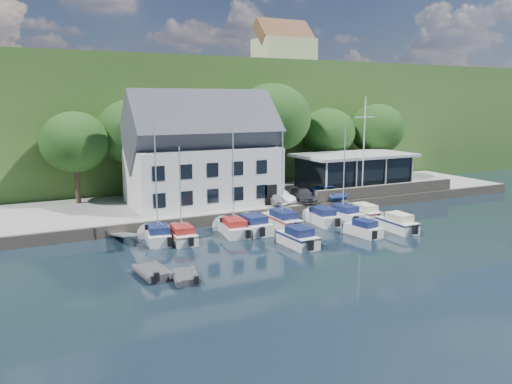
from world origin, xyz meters
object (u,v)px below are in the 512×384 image
Objects in this scene: flagpole at (364,147)px; car_silver at (276,199)px; boat_r1_2 at (233,185)px; boat_r2_3 at (363,227)px; dinghy_1 at (186,275)px; boat_r1_4 at (282,174)px; boat_r1_0 at (156,188)px; boat_r1_3 at (252,224)px; boat_r2_2 at (298,236)px; club_pavilion at (354,172)px; car_white at (280,196)px; dinghy_0 at (153,271)px; car_dgrey at (303,195)px; boat_r2_4 at (397,222)px; harbor_building at (202,159)px; boat_r1_5 at (322,215)px; boat_r1_1 at (180,190)px; car_blue at (329,192)px; boat_r1_7 at (363,211)px; boat_r1_6 at (344,172)px.

car_silver is at bearing 177.72° from flagpole.
flagpole is at bearing 8.57° from car_silver.
boat_r2_3 is (9.45, -5.10, -3.48)m from boat_r1_2.
boat_r1_4 is at bearing 48.06° from dinghy_1.
car_silver is at bearing 28.98° from boat_r1_0.
boat_r1_3 reaches higher than boat_r2_2.
club_pavilion reaches higher than car_white.
car_dgrey is at bearing 26.52° from dinghy_0.
dinghy_1 is (-10.09, -3.36, -0.45)m from boat_r2_2.
boat_r1_4 is (-2.75, -5.37, 3.11)m from car_white.
club_pavilion is at bearing 47.02° from boat_r2_3.
boat_r1_0 is 11.12m from boat_r1_4.
boat_r1_4 is 8.22m from boat_r2_3.
car_silver is at bearing 123.48° from boat_r2_4.
boat_r2_3 is at bearing -9.22° from boat_r1_0.
dinghy_1 is at bearing -176.51° from boat_r2_3.
boat_r2_3 is at bearing -57.84° from harbor_building.
boat_r1_5 is at bearing -89.20° from car_white.
car_silver reaches higher than boat_r1_3.
flagpole is 28.55m from dinghy_0.
boat_r1_0 is 1.55× the size of boat_r2_4.
flagpole reaches higher than boat_r2_4.
boat_r1_1 is 0.87× the size of boat_r1_4.
boat_r2_2 is at bearing -132.57° from boat_r1_5.
boat_r1_5 is at bearing -48.45° from harbor_building.
flagpole is 27.85m from dinghy_1.
flagpole is at bearing 22.31° from boat_r1_2.
club_pavilion is at bearing 27.78° from boat_r1_0.
boat_r1_3 is at bearing -123.87° from car_silver.
boat_r1_1 is 9.61m from dinghy_1.
car_dgrey is at bearing 43.48° from boat_r1_4.
car_dgrey reaches higher than car_white.
boat_r1_2 reaches higher than car_white.
car_blue reaches higher than car_white.
boat_r1_5 is 5.02m from boat_r2_3.
car_white is 11.01m from boat_r2_3.
boat_r2_4 reaches higher than boat_r1_7.
harbor_building is 3.91× the size of car_white.
boat_r1_5 is at bearing -3.12° from boat_r1_3.
boat_r1_4 is at bearing 147.22° from boat_r2_4.
car_blue is at bearing -16.57° from harbor_building.
flagpole reaches higher than boat_r2_2.
boat_r1_6 is 20.54m from dinghy_1.
boat_r1_1 is at bearing -169.52° from boat_r1_2.
boat_r2_4 is 1.77× the size of dinghy_0.
car_white is at bearing 105.72° from boat_r1_5.
boat_r1_6 is at bearing 7.28° from boat_r1_2.
club_pavilion is at bearing 42.04° from boat_r1_6.
dinghy_1 is at bearing -144.45° from car_blue.
boat_r1_0 is at bearing -169.05° from car_white.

